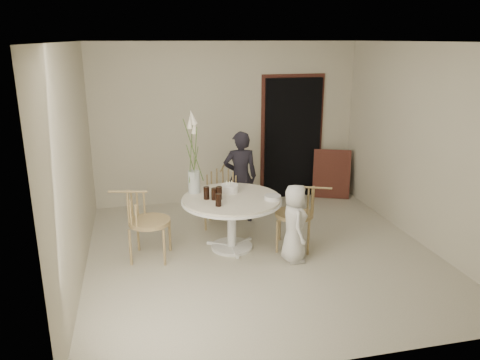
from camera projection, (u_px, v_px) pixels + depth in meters
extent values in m
plane|color=beige|center=(261.00, 253.00, 6.22)|extent=(4.50, 4.50, 0.00)
plane|color=white|center=(265.00, 42.00, 5.43)|extent=(4.50, 4.50, 0.00)
plane|color=beige|center=(227.00, 124.00, 7.92)|extent=(4.50, 0.00, 4.50)
plane|color=beige|center=(339.00, 220.00, 3.72)|extent=(4.50, 0.00, 4.50)
plane|color=beige|center=(73.00, 165.00, 5.34)|extent=(0.00, 4.50, 4.50)
plane|color=beige|center=(424.00, 146.00, 6.30)|extent=(0.00, 4.50, 4.50)
cube|color=black|center=(292.00, 139.00, 8.20)|extent=(1.00, 0.10, 2.10)
cube|color=maroon|center=(292.00, 135.00, 8.22)|extent=(1.12, 0.03, 2.22)
cylinder|color=white|center=(232.00, 246.00, 6.37)|extent=(0.56, 0.56, 0.04)
cylinder|color=white|center=(232.00, 224.00, 6.27)|extent=(0.12, 0.12, 0.65)
cylinder|color=white|center=(232.00, 200.00, 6.18)|extent=(1.33, 1.33, 0.03)
cylinder|color=beige|center=(232.00, 199.00, 6.17)|extent=(1.30, 1.30, 0.04)
cube|color=maroon|center=(331.00, 174.00, 8.30)|extent=(0.67, 0.43, 0.86)
cylinder|color=tan|center=(205.00, 216.00, 6.90)|extent=(0.03, 0.03, 0.45)
cylinder|color=tan|center=(232.00, 217.00, 6.86)|extent=(0.03, 0.03, 0.45)
cylinder|color=tan|center=(210.00, 207.00, 7.28)|extent=(0.03, 0.03, 0.45)
cylinder|color=tan|center=(236.00, 208.00, 7.24)|extent=(0.03, 0.03, 0.45)
cylinder|color=tan|center=(221.00, 196.00, 7.00)|extent=(0.50, 0.50, 0.05)
cylinder|color=tan|center=(280.00, 225.00, 6.56)|extent=(0.03, 0.03, 0.46)
cylinder|color=tan|center=(277.00, 236.00, 6.18)|extent=(0.03, 0.03, 0.46)
cylinder|color=tan|center=(309.00, 227.00, 6.50)|extent=(0.03, 0.03, 0.46)
cylinder|color=tan|center=(308.00, 239.00, 6.11)|extent=(0.03, 0.03, 0.46)
cylinder|color=tan|center=(294.00, 214.00, 6.26)|extent=(0.51, 0.51, 0.05)
cylinder|color=tan|center=(164.00, 248.00, 5.82)|extent=(0.03, 0.03, 0.48)
cylinder|color=tan|center=(170.00, 234.00, 6.23)|extent=(0.03, 0.03, 0.48)
cylinder|color=tan|center=(130.00, 247.00, 5.83)|extent=(0.03, 0.03, 0.48)
cylinder|color=tan|center=(138.00, 234.00, 6.24)|extent=(0.03, 0.03, 0.48)
cylinder|color=tan|center=(150.00, 222.00, 5.95)|extent=(0.53, 0.53, 0.05)
imported|color=black|center=(240.00, 177.00, 7.14)|extent=(0.55, 0.38, 1.42)
imported|color=silver|center=(294.00, 223.00, 5.88)|extent=(0.37, 0.53, 1.01)
cylinder|color=white|center=(230.00, 188.00, 6.34)|extent=(0.23, 0.23, 0.11)
cylinder|color=beige|center=(230.00, 183.00, 6.32)|extent=(0.01, 0.01, 0.05)
cylinder|color=beige|center=(232.00, 182.00, 6.35)|extent=(0.01, 0.01, 0.05)
cylinder|color=beige|center=(227.00, 183.00, 6.33)|extent=(0.01, 0.01, 0.05)
cylinder|color=black|center=(206.00, 193.00, 6.07)|extent=(0.10, 0.10, 0.16)
cylinder|color=black|center=(218.00, 200.00, 5.82)|extent=(0.10, 0.10, 0.16)
cylinder|color=black|center=(219.00, 193.00, 6.06)|extent=(0.10, 0.10, 0.17)
cylinder|color=black|center=(214.00, 194.00, 6.05)|extent=(0.09, 0.09, 0.16)
cylinder|color=white|center=(273.00, 197.00, 6.07)|extent=(0.29, 0.29, 0.05)
cylinder|color=#B9C2BE|center=(194.00, 182.00, 6.31)|extent=(0.16, 0.16, 0.30)
cylinder|color=#456129|center=(195.00, 154.00, 6.22)|extent=(0.01, 0.01, 0.76)
cone|color=white|center=(194.00, 126.00, 6.11)|extent=(0.08, 0.08, 0.19)
cylinder|color=#456129|center=(191.00, 152.00, 6.20)|extent=(0.01, 0.01, 0.82)
cone|color=white|center=(190.00, 121.00, 6.08)|extent=(0.08, 0.08, 0.19)
cylinder|color=#456129|center=(193.00, 150.00, 6.15)|extent=(0.01, 0.01, 0.88)
cone|color=white|center=(192.00, 117.00, 6.03)|extent=(0.08, 0.08, 0.19)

